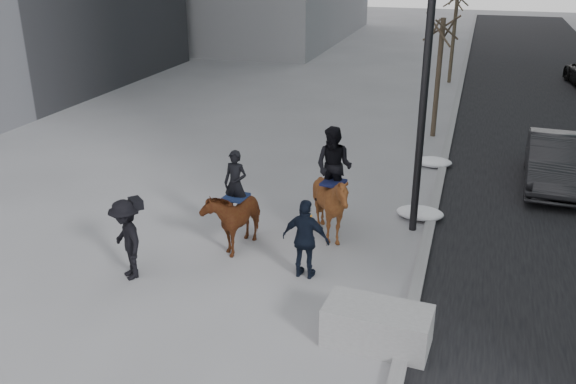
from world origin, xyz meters
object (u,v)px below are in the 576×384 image
(car_near, at_px, (555,162))
(mounted_left, at_px, (234,212))
(planter, at_px, (377,326))
(mounted_right, at_px, (332,197))

(car_near, height_order, mounted_left, mounted_left)
(planter, relative_size, car_near, 0.42)
(mounted_left, bearing_deg, car_near, 40.25)
(planter, distance_m, mounted_left, 4.77)
(planter, xyz_separation_m, mounted_right, (-1.73, 3.78, 0.73))
(car_near, xyz_separation_m, mounted_left, (-7.45, -6.31, 0.12))
(car_near, relative_size, mounted_right, 1.61)
(car_near, height_order, mounted_right, mounted_right)
(planter, distance_m, mounted_right, 4.22)
(car_near, relative_size, mounted_left, 1.95)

